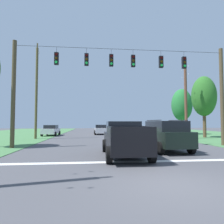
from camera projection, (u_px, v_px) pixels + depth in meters
The scene contains 17 objects.
ground_plane at pixel (171, 184), 6.04m from camera, with size 120.00×120.00×0.00m, color #47474C.
stop_bar_stripe at pixel (142, 161), 9.51m from camera, with size 13.91×0.45×0.01m, color white.
lane_dash_0 at pixel (123, 146), 15.47m from camera, with size 0.15×2.50×0.01m, color white.
lane_dash_1 at pixel (113, 139), 22.45m from camera, with size 0.15×2.50×0.01m, color white.
lane_dash_2 at pixel (108, 135), 29.56m from camera, with size 0.15×2.50×0.01m, color white.
lane_dash_3 at pixel (105, 133), 36.76m from camera, with size 0.15×2.50×0.01m, color white.
lane_dash_4 at pixel (104, 132), 40.29m from camera, with size 0.15×2.50×0.01m, color white.
overhead_signal_span at pixel (123, 86), 15.49m from camera, with size 16.81×0.31×8.06m.
pickup_truck at pixel (124, 139), 11.07m from camera, with size 2.33×5.42×1.95m.
suv_black at pixel (165, 135), 13.33m from camera, with size 2.37×4.87×2.05m.
distant_car_crossing_white at pixel (165, 131), 26.02m from camera, with size 4.36×2.13×1.52m.
distant_car_oncoming at pixel (51, 130), 28.09m from camera, with size 2.12×4.35×1.52m.
distant_car_far_parked at pixel (101, 129), 31.28m from camera, with size 2.07×4.32×1.52m.
utility_pole_mid_right at pixel (186, 100), 22.84m from camera, with size 0.32×1.80×9.18m.
utility_pole_near_left at pixel (36, 91), 22.73m from camera, with size 0.28×1.62×11.15m.
tree_roadside_right at pixel (204, 96), 24.81m from camera, with size 3.00×3.00×7.72m.
tree_roadside_left at pixel (182, 105), 31.32m from camera, with size 3.20×3.20×7.21m.
Camera 1 is at (-2.42, -5.93, 1.89)m, focal length 31.63 mm.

